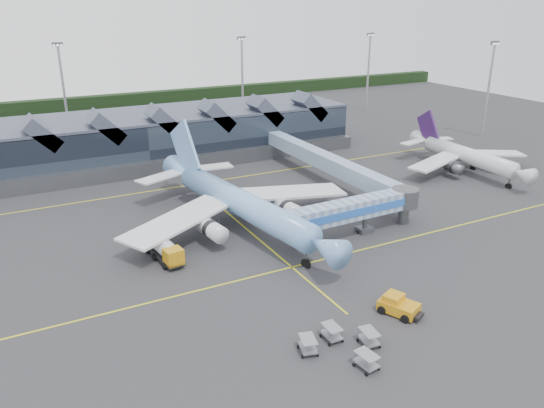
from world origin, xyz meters
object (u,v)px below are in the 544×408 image
main_airliner (237,201)px  jet_bridge (360,209)px  fuel_truck (162,247)px  regional_jet (464,155)px  pushback_tug (398,305)px

main_airliner → jet_bridge: (14.28, -10.31, -0.19)m
main_airliner → fuel_truck: 13.87m
fuel_truck → jet_bridge: bearing=-18.4°
regional_jet → main_airliner: bearing=-172.6°
regional_jet → fuel_truck: (-62.70, -9.63, -1.65)m
main_airliner → regional_jet: 50.20m
main_airliner → regional_jet: bearing=-3.4°
jet_bridge → pushback_tug: jet_bridge is taller
pushback_tug → jet_bridge: bearing=41.4°
jet_bridge → fuel_truck: (-26.99, 5.31, -2.20)m
fuel_truck → pushback_tug: fuel_truck is taller
regional_jet → fuel_truck: regional_jet is taller
main_airliner → pushback_tug: 29.70m
jet_bridge → main_airliner: bearing=142.5°
pushback_tug → main_airliner: bearing=77.2°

